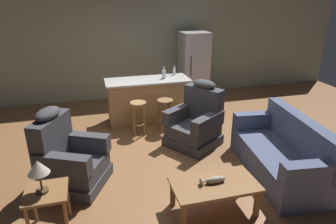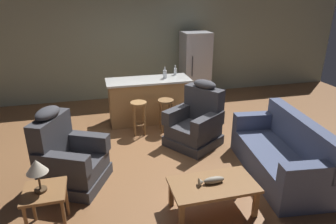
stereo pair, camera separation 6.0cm
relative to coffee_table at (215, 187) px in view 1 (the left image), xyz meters
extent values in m
plane|color=brown|center=(-0.22, 1.82, -0.36)|extent=(12.00, 12.00, 0.00)
cube|color=#9EA88E|center=(-0.22, 4.95, 0.94)|extent=(12.00, 0.05, 2.60)
cube|color=olive|center=(0.00, 0.00, 0.04)|extent=(1.10, 0.60, 0.04)
cube|color=olive|center=(-0.49, -0.24, -0.17)|extent=(0.06, 0.06, 0.38)
cube|color=olive|center=(0.49, -0.24, -0.17)|extent=(0.06, 0.06, 0.38)
cube|color=olive|center=(-0.49, 0.24, -0.17)|extent=(0.06, 0.06, 0.38)
cube|color=olive|center=(0.49, 0.24, -0.17)|extent=(0.06, 0.06, 0.38)
cube|color=#4C3823|center=(0.01, 0.01, 0.06)|extent=(0.22, 0.07, 0.01)
ellipsoid|color=#9E937F|center=(0.01, 0.01, 0.10)|extent=(0.28, 0.09, 0.09)
cone|color=#9E937F|center=(-0.16, 0.01, 0.10)|extent=(0.06, 0.10, 0.10)
cube|color=#4C5675|center=(1.30, 0.54, -0.26)|extent=(1.06, 1.99, 0.20)
cube|color=#4C5675|center=(1.30, 0.54, -0.05)|extent=(1.06, 1.99, 0.22)
cube|color=#4C5675|center=(1.62, 0.51, 0.32)|extent=(0.42, 1.91, 0.52)
cube|color=#4C5675|center=(1.20, -0.30, 0.20)|extent=(0.86, 0.30, 0.28)
cube|color=#4C5675|center=(1.40, 1.39, 0.20)|extent=(0.86, 0.30, 0.28)
cube|color=#3D3D42|center=(-1.75, 1.07, -0.27)|extent=(1.12, 1.12, 0.18)
cube|color=#3D3D42|center=(-1.75, 1.07, -0.06)|extent=(1.05, 1.03, 0.24)
cube|color=#3D3D42|center=(-2.02, 1.20, 0.38)|extent=(0.55, 0.78, 0.64)
ellipsoid|color=#3D3D42|center=(-2.02, 1.20, 0.76)|extent=(0.44, 0.53, 0.16)
cube|color=#3D3D42|center=(-1.59, 1.35, 0.19)|extent=(0.80, 0.51, 0.26)
cube|color=#3D3D42|center=(-1.88, 0.76, 0.19)|extent=(0.80, 0.51, 0.26)
cube|color=#3D3D42|center=(0.36, 1.82, -0.27)|extent=(1.17, 1.17, 0.18)
cube|color=#3D3D42|center=(0.36, 1.82, -0.06)|extent=(1.08, 1.07, 0.24)
cube|color=#3D3D42|center=(0.61, 1.99, 0.38)|extent=(0.62, 0.76, 0.64)
ellipsoid|color=#3D3D42|center=(0.61, 1.99, 0.76)|extent=(0.48, 0.53, 0.16)
cube|color=#3D3D42|center=(0.52, 1.54, 0.19)|extent=(0.76, 0.59, 0.26)
cube|color=#3D3D42|center=(0.16, 2.09, 0.19)|extent=(0.76, 0.59, 0.26)
cube|color=olive|center=(-2.03, 0.18, 0.18)|extent=(0.48, 0.48, 0.04)
cylinder|color=olive|center=(-1.83, -0.02, -0.10)|extent=(0.04, 0.04, 0.52)
cylinder|color=olive|center=(-2.23, 0.38, -0.10)|extent=(0.04, 0.04, 0.52)
cylinder|color=olive|center=(-1.83, 0.38, -0.10)|extent=(0.04, 0.04, 0.52)
cylinder|color=#4C3823|center=(-2.06, 0.17, 0.21)|extent=(0.14, 0.14, 0.03)
cylinder|color=#4C3823|center=(-2.06, 0.17, 0.34)|extent=(0.02, 0.02, 0.22)
cone|color=#BCB29E|center=(-2.06, 0.17, 0.53)|extent=(0.24, 0.24, 0.16)
cube|color=#AD7F4C|center=(-0.22, 3.17, 0.09)|extent=(1.71, 0.63, 0.91)
cube|color=silver|center=(-0.22, 3.17, 0.57)|extent=(1.80, 0.70, 0.04)
cylinder|color=#A87A47|center=(-0.55, 2.54, 0.30)|extent=(0.32, 0.32, 0.04)
torus|color=#A87A47|center=(-0.55, 2.54, -0.14)|extent=(0.23, 0.23, 0.02)
cylinder|color=#A87A47|center=(-0.65, 2.44, -0.04)|extent=(0.04, 0.04, 0.64)
cylinder|color=#A87A47|center=(-0.45, 2.44, -0.04)|extent=(0.04, 0.04, 0.64)
cylinder|color=#A87A47|center=(-0.65, 2.64, -0.04)|extent=(0.04, 0.04, 0.64)
cylinder|color=#A87A47|center=(-0.45, 2.64, -0.04)|extent=(0.04, 0.04, 0.64)
cylinder|color=olive|center=(0.00, 2.54, 0.30)|extent=(0.32, 0.32, 0.04)
torus|color=olive|center=(0.00, 2.54, -0.14)|extent=(0.23, 0.23, 0.02)
cylinder|color=olive|center=(-0.10, 2.44, -0.04)|extent=(0.04, 0.04, 0.64)
cylinder|color=olive|center=(0.10, 2.44, -0.04)|extent=(0.04, 0.04, 0.64)
cylinder|color=olive|center=(-0.10, 2.64, -0.04)|extent=(0.04, 0.04, 0.64)
cylinder|color=olive|center=(0.10, 2.64, -0.04)|extent=(0.04, 0.04, 0.64)
cube|color=#B7B7BC|center=(1.25, 4.37, 0.52)|extent=(0.70, 0.66, 1.76)
cylinder|color=#333338|center=(1.06, 4.02, 0.60)|extent=(0.02, 0.02, 0.50)
cylinder|color=silver|center=(0.44, 3.40, 0.66)|extent=(0.07, 0.07, 0.15)
cylinder|color=silver|center=(0.44, 3.40, 0.77)|extent=(0.03, 0.03, 0.07)
cylinder|color=silver|center=(0.15, 3.17, 0.67)|extent=(0.08, 0.08, 0.18)
cylinder|color=silver|center=(0.15, 3.17, 0.80)|extent=(0.03, 0.03, 0.08)
camera|label=1|loc=(-1.41, -2.94, 2.31)|focal=32.00mm
camera|label=2|loc=(-1.35, -2.95, 2.31)|focal=32.00mm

